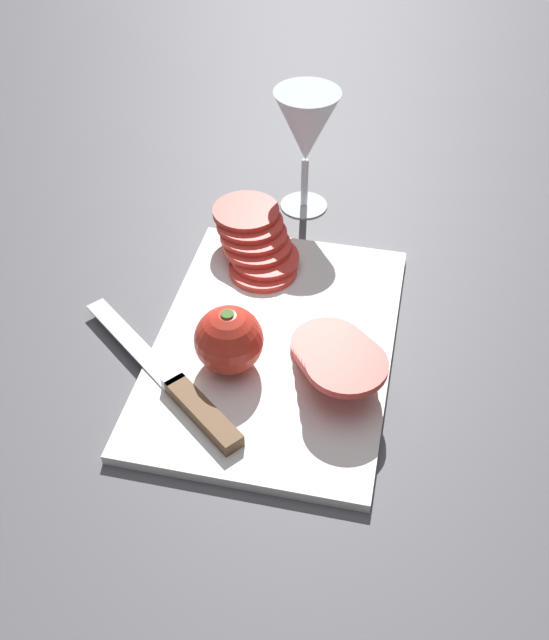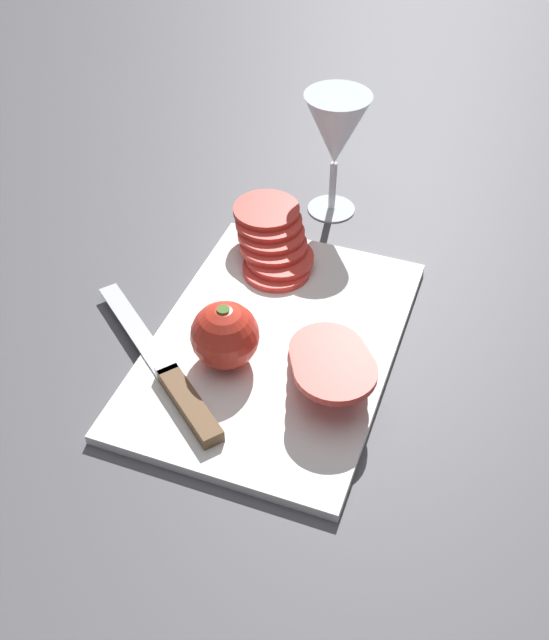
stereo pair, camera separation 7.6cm
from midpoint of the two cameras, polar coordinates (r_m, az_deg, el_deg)
ground_plane at (r=0.85m, az=1.97°, el=1.72°), size 3.00×3.00×0.00m
cutting_board at (r=0.78m, az=2.77°, el=-2.02°), size 0.36×0.24×0.01m
wine_glass at (r=0.93m, az=7.11°, el=13.80°), size 0.08×0.08×0.16m
whole_tomato at (r=0.74m, az=-0.95°, el=-1.30°), size 0.07×0.07×0.07m
knife at (r=0.73m, az=-4.42°, el=-5.35°), size 0.18×0.21×0.01m
tomato_slice_stack_near at (r=0.87m, az=2.34°, el=6.06°), size 0.13×0.11×0.05m
tomato_slice_stack_far at (r=0.73m, az=7.30°, el=-3.25°), size 0.14×0.10×0.05m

